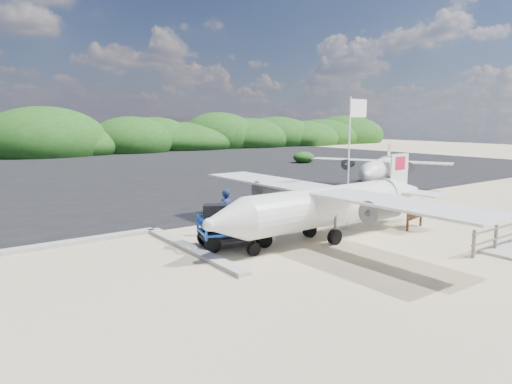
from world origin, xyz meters
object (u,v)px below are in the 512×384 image
(baggage_cart, at_px, (234,246))
(signboard, at_px, (414,228))
(flagpole, at_px, (347,229))
(aircraft_large, at_px, (278,167))
(crew_c, at_px, (278,212))
(crew_b, at_px, (269,197))
(crew_a, at_px, (225,212))

(baggage_cart, distance_m, signboard, 8.29)
(flagpole, xyz_separation_m, aircraft_large, (14.16, 22.56, 0.00))
(baggage_cart, bearing_deg, crew_c, 38.16)
(baggage_cart, relative_size, crew_b, 1.80)
(crew_b, bearing_deg, flagpole, 72.94)
(flagpole, height_order, crew_a, flagpole)
(baggage_cart, distance_m, flagpole, 5.50)
(flagpole, xyz_separation_m, crew_a, (-4.85, 2.24, 0.97))
(signboard, bearing_deg, crew_b, 102.55)
(crew_a, relative_size, crew_c, 1.32)
(flagpole, height_order, crew_b, flagpole)
(flagpole, bearing_deg, aircraft_large, 57.89)
(crew_b, xyz_separation_m, aircraft_large, (14.59, 17.53, -0.78))
(crew_c, bearing_deg, crew_a, 16.39)
(flagpole, height_order, crew_c, flagpole)
(baggage_cart, xyz_separation_m, crew_a, (0.62, 1.62, 0.97))
(crew_b, distance_m, crew_c, 3.55)
(crew_a, xyz_separation_m, aircraft_large, (19.01, 20.32, -0.97))
(baggage_cart, xyz_separation_m, flagpole, (5.46, -0.62, 0.00))
(flagpole, bearing_deg, signboard, -33.18)
(signboard, bearing_deg, crew_a, 140.92)
(flagpole, xyz_separation_m, crew_b, (-0.43, 5.03, 0.78))
(flagpole, relative_size, aircraft_large, 0.42)
(signboard, height_order, aircraft_large, aircraft_large)
(signboard, relative_size, crew_b, 1.00)
(flagpole, distance_m, crew_a, 5.43)
(baggage_cart, height_order, signboard, baggage_cart)
(crew_a, xyz_separation_m, crew_b, (4.42, 2.79, -0.19))
(crew_a, xyz_separation_m, crew_c, (2.60, -0.26, -0.23))
(baggage_cart, bearing_deg, aircraft_large, 63.41)
(baggage_cart, relative_size, flagpole, 0.49)
(signboard, relative_size, crew_c, 1.06)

